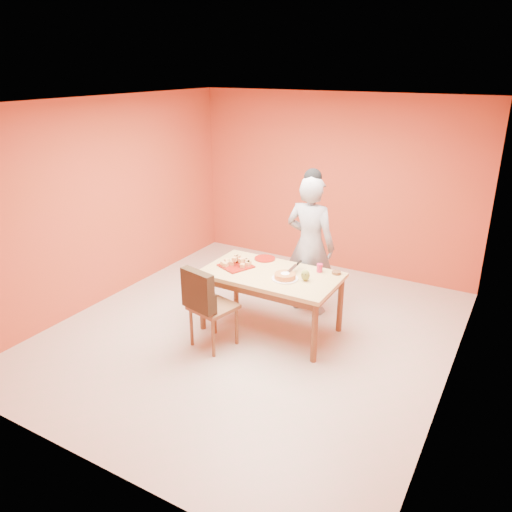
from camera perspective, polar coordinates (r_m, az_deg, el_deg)
The scene contains 17 objects.
floor at distance 6.17m, azimuth -0.42°, elevation -8.70°, with size 5.00×5.00×0.00m, color beige.
ceiling at distance 5.36m, azimuth -0.50°, elevation 17.19°, with size 5.00×5.00×0.00m, color silver.
wall_back at distance 7.81m, azimuth 8.88°, elevation 8.18°, with size 4.50×4.50×0.00m, color #C0432C.
wall_left at distance 6.98m, azimuth -16.74°, elevation 5.99°, with size 5.00×5.00×0.00m, color #C0432C.
wall_right at distance 4.96m, azimuth 22.68°, elevation -0.89°, with size 5.00×5.00×0.00m, color #C0432C.
dining_table at distance 5.93m, azimuth 1.75°, elevation -2.77°, with size 1.60×0.90×0.76m.
dining_chair at distance 5.68m, azimuth -5.03°, elevation -5.65°, with size 0.55×0.62×1.00m.
pastry_pile at distance 6.05m, azimuth -2.32°, elevation -0.61°, with size 0.31×0.31×0.10m, color #E8AC63, non-canonical shape.
person at distance 6.38m, azimuth 6.20°, elevation 1.21°, with size 0.66×0.43×1.81m, color #949496.
pastry_platter at distance 6.07m, azimuth -2.31°, elevation -1.14°, with size 0.34×0.34×0.02m, color maroon.
red_dinner_plate at distance 6.30m, azimuth 1.01°, elevation -0.29°, with size 0.26×0.26×0.02m, color maroon.
white_cake_plate at distance 5.73m, azimuth 3.33°, elevation -2.60°, with size 0.30×0.30×0.01m, color white.
sponge_cake at distance 5.72m, azimuth 3.34°, elevation -2.29°, with size 0.24×0.24×0.06m, color #CC7434.
cake_server at distance 5.85m, azimuth 4.22°, elevation -1.39°, with size 0.05×0.25×0.01m, color silver.
egg_ornament at distance 5.69m, azimuth 5.66°, elevation -2.21°, with size 0.10×0.08×0.13m, color olive.
magenta_glass at distance 5.95m, azimuth 7.28°, elevation -1.36°, with size 0.07×0.07×0.10m, color #BB1C45.
checker_tin at distance 5.93m, azimuth 9.17°, elevation -1.89°, with size 0.11×0.11×0.03m, color #3E2511.
Camera 1 is at (2.69, -4.63, 3.08)m, focal length 35.00 mm.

